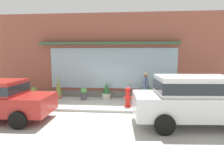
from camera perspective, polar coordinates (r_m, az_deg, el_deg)
The scene contains 14 objects.
ground_plane at distance 9.30m, azimuth -3.11°, elevation -7.27°, with size 60.00×60.00×0.00m, color #B2AFA8.
curb_strip at distance 9.09m, azimuth -3.31°, elevation -7.24°, with size 14.00×0.24×0.12m, color #B2B2AD.
storefront at distance 12.12m, azimuth -0.84°, elevation 7.49°, with size 14.00×0.81×4.76m.
fire_hydrant at distance 9.89m, azimuth 4.38°, elevation -3.53°, with size 0.41×0.37×0.94m.
pedestrian_with_handbag at distance 10.11m, azimuth 9.14°, elevation -0.74°, with size 0.32×0.67×1.60m.
pedestrian_passerby at distance 9.77m, azimuth 12.93°, elevation -1.14°, with size 0.36×0.43×1.59m.
parked_car_silver at distance 7.77m, azimuth 22.39°, elevation -3.58°, with size 4.66×2.29×1.73m.
potted_plant_doorstep at distance 11.31m, azimuth 14.86°, elevation -2.92°, with size 0.47×0.47×0.63m.
potted_plant_window_right at distance 11.71m, azimuth 23.43°, elevation -2.84°, with size 0.33×0.33×0.67m.
potted_plant_corner_tall at distance 11.48m, azimuth 9.14°, elevation -2.26°, with size 0.65×0.65×0.79m.
potted_plant_low_front at distance 12.55m, azimuth -20.54°, elevation -2.04°, with size 0.32×0.32×0.66m.
potted_plant_near_hydrant at distance 12.11m, azimuth -14.42°, elevation -0.93°, with size 0.37×0.37×1.28m.
potted_plant_window_center at distance 11.46m, azimuth -7.72°, elevation -2.53°, with size 0.36×0.36×0.69m.
potted_plant_window_left at distance 11.54m, azimuth -1.54°, elevation -2.08°, with size 0.49×0.49×0.90m.
Camera 1 is at (1.40, -8.86, 2.46)m, focal length 33.48 mm.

